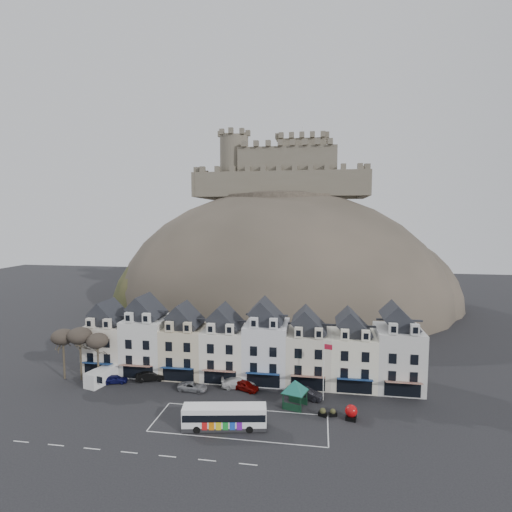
{
  "coord_description": "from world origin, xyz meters",
  "views": [
    {
      "loc": [
        11.7,
        -46.33,
        26.13
      ],
      "look_at": [
        0.34,
        24.0,
        19.21
      ],
      "focal_mm": 28.0,
      "sensor_mm": 36.0,
      "label": 1
    }
  ],
  "objects_px": {
    "bus_shelter": "(295,386)",
    "car_black": "(151,376)",
    "bus": "(225,416)",
    "car_maroon": "(245,385)",
    "car_white": "(238,383)",
    "flagpole": "(324,367)",
    "white_van": "(101,376)",
    "car_charcoal": "(306,393)",
    "red_buoy": "(351,412)",
    "car_navy": "(115,379)",
    "car_silver": "(193,387)"
  },
  "relations": [
    {
      "from": "bus",
      "to": "bus_shelter",
      "type": "distance_m",
      "value": 10.91
    },
    {
      "from": "red_buoy",
      "to": "car_white",
      "type": "bearing_deg",
      "value": 156.22
    },
    {
      "from": "red_buoy",
      "to": "car_maroon",
      "type": "height_order",
      "value": "red_buoy"
    },
    {
      "from": "red_buoy",
      "to": "flagpole",
      "type": "distance_m",
      "value": 7.18
    },
    {
      "from": "car_black",
      "to": "flagpole",
      "type": "bearing_deg",
      "value": -115.27
    },
    {
      "from": "bus_shelter",
      "to": "red_buoy",
      "type": "distance_m",
      "value": 8.01
    },
    {
      "from": "car_white",
      "to": "flagpole",
      "type": "bearing_deg",
      "value": -112.03
    },
    {
      "from": "car_charcoal",
      "to": "car_silver",
      "type": "bearing_deg",
      "value": 104.59
    },
    {
      "from": "flagpole",
      "to": "car_charcoal",
      "type": "distance_m",
      "value": 4.84
    },
    {
      "from": "car_maroon",
      "to": "car_charcoal",
      "type": "height_order",
      "value": "car_charcoal"
    },
    {
      "from": "bus",
      "to": "car_black",
      "type": "relative_size",
      "value": 2.22
    },
    {
      "from": "red_buoy",
      "to": "car_black",
      "type": "xyz_separation_m",
      "value": [
        -30.8,
        7.57,
        -0.21
      ]
    },
    {
      "from": "car_white",
      "to": "white_van",
      "type": "bearing_deg",
      "value": 83.25
    },
    {
      "from": "car_silver",
      "to": "car_white",
      "type": "height_order",
      "value": "car_white"
    },
    {
      "from": "bus_shelter",
      "to": "car_white",
      "type": "height_order",
      "value": "bus_shelter"
    },
    {
      "from": "car_white",
      "to": "bus_shelter",
      "type": "bearing_deg",
      "value": -131.02
    },
    {
      "from": "white_van",
      "to": "car_maroon",
      "type": "height_order",
      "value": "white_van"
    },
    {
      "from": "car_maroon",
      "to": "car_silver",
      "type": "bearing_deg",
      "value": 123.56
    },
    {
      "from": "car_black",
      "to": "white_van",
      "type": "bearing_deg",
      "value": 88.11
    },
    {
      "from": "car_navy",
      "to": "car_silver",
      "type": "height_order",
      "value": "car_navy"
    },
    {
      "from": "bus",
      "to": "white_van",
      "type": "bearing_deg",
      "value": 146.25
    },
    {
      "from": "bus_shelter",
      "to": "white_van",
      "type": "height_order",
      "value": "bus_shelter"
    },
    {
      "from": "car_white",
      "to": "car_maroon",
      "type": "bearing_deg",
      "value": -133.77
    },
    {
      "from": "car_navy",
      "to": "car_maroon",
      "type": "relative_size",
      "value": 0.88
    },
    {
      "from": "white_van",
      "to": "car_silver",
      "type": "distance_m",
      "value": 15.05
    },
    {
      "from": "bus",
      "to": "red_buoy",
      "type": "distance_m",
      "value": 16.4
    },
    {
      "from": "red_buoy",
      "to": "car_white",
      "type": "distance_m",
      "value": 17.92
    },
    {
      "from": "car_navy",
      "to": "car_charcoal",
      "type": "height_order",
      "value": "car_charcoal"
    },
    {
      "from": "white_van",
      "to": "bus_shelter",
      "type": "bearing_deg",
      "value": 9.2
    },
    {
      "from": "white_van",
      "to": "car_maroon",
      "type": "bearing_deg",
      "value": 17.91
    },
    {
      "from": "red_buoy",
      "to": "car_charcoal",
      "type": "relative_size",
      "value": 0.41
    },
    {
      "from": "flagpole",
      "to": "car_silver",
      "type": "bearing_deg",
      "value": 179.6
    },
    {
      "from": "flagpole",
      "to": "car_black",
      "type": "bearing_deg",
      "value": 174.5
    },
    {
      "from": "bus",
      "to": "car_maroon",
      "type": "relative_size",
      "value": 2.44
    },
    {
      "from": "car_black",
      "to": "car_white",
      "type": "distance_m",
      "value": 14.4
    },
    {
      "from": "car_navy",
      "to": "car_maroon",
      "type": "bearing_deg",
      "value": -103.04
    },
    {
      "from": "car_silver",
      "to": "car_white",
      "type": "distance_m",
      "value": 6.97
    },
    {
      "from": "red_buoy",
      "to": "car_navy",
      "type": "bearing_deg",
      "value": 170.94
    },
    {
      "from": "car_charcoal",
      "to": "car_navy",
      "type": "bearing_deg",
      "value": 103.32
    },
    {
      "from": "bus_shelter",
      "to": "car_navy",
      "type": "xyz_separation_m",
      "value": [
        -28.59,
        3.5,
        -2.36
      ]
    },
    {
      "from": "bus",
      "to": "car_black",
      "type": "xyz_separation_m",
      "value": [
        -15.11,
        12.29,
        -0.83
      ]
    },
    {
      "from": "bus_shelter",
      "to": "car_black",
      "type": "bearing_deg",
      "value": -176.2
    },
    {
      "from": "car_navy",
      "to": "car_white",
      "type": "xyz_separation_m",
      "value": [
        19.6,
        1.49,
        0.11
      ]
    },
    {
      "from": "white_van",
      "to": "car_black",
      "type": "bearing_deg",
      "value": 32.65
    },
    {
      "from": "bus",
      "to": "bus_shelter",
      "type": "relative_size",
      "value": 1.81
    },
    {
      "from": "flagpole",
      "to": "car_maroon",
      "type": "xyz_separation_m",
      "value": [
        -11.74,
        1.54,
        -4.16
      ]
    },
    {
      "from": "car_silver",
      "to": "car_charcoal",
      "type": "height_order",
      "value": "car_charcoal"
    },
    {
      "from": "red_buoy",
      "to": "car_silver",
      "type": "height_order",
      "value": "red_buoy"
    },
    {
      "from": "car_white",
      "to": "car_charcoal",
      "type": "distance_m",
      "value": 10.62
    },
    {
      "from": "flagpole",
      "to": "white_van",
      "type": "xyz_separation_m",
      "value": [
        -34.61,
        0.29,
        -3.73
      ]
    }
  ]
}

